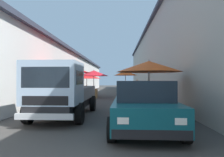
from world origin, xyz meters
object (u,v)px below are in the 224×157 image
Objects in this scene: fruit_stall_far_right at (149,72)px; fruit_stall_near_right at (87,78)px; delivery_truck at (60,92)px; fruit_stall_near_left at (65,72)px; plastic_stool at (76,96)px; fruit_stall_far_left at (125,77)px; hatchback_car at (143,104)px; fruit_stall_mid_lane at (94,76)px; vendor_by_crates at (137,86)px.

fruit_stall_far_right is 1.00× the size of fruit_stall_near_right.
fruit_stall_near_left is at bearing 12.51° from delivery_truck.
fruit_stall_far_right reaches higher than plastic_stool.
hatchback_car is at bearing -178.89° from fruit_stall_far_left.
plastic_stool is (-3.75, 3.61, -1.42)m from fruit_stall_far_left.
fruit_stall_mid_lane reaches higher than fruit_stall_far_right.
delivery_truck is at bearing -167.49° from fruit_stall_near_left.
fruit_stall_far_left reaches higher than fruit_stall_near_left.
fruit_stall_far_left is 1.53× the size of vendor_by_crates.
fruit_stall_far_right is 11.78m from fruit_stall_near_right.
fruit_stall_far_left reaches higher than plastic_stool.
fruit_stall_mid_lane is (5.37, -0.92, -0.07)m from fruit_stall_near_left.
fruit_stall_near_left reaches higher than vendor_by_crates.
delivery_truck is (-9.26, 0.05, -0.80)m from fruit_stall_mid_lane.
vendor_by_crates reaches higher than plastic_stool.
delivery_truck is at bearing 179.67° from fruit_stall_mid_lane.
hatchback_car is at bearing 175.95° from vendor_by_crates.
fruit_stall_near_left is at bearing 57.52° from fruit_stall_far_right.
delivery_truck reaches higher than vendor_by_crates.
fruit_stall_far_left reaches higher than fruit_stall_near_right.
fruit_stall_near_right is 12.15m from delivery_truck.
fruit_stall_far_left is 11.17m from delivery_truck.
fruit_stall_far_right reaches higher than fruit_stall_near_right.
fruit_stall_mid_lane is at bearing 128.50° from vendor_by_crates.
fruit_stall_far_left is 0.88× the size of fruit_stall_far_right.
fruit_stall_near_right reaches higher than plastic_stool.
delivery_truck reaches higher than hatchback_car.
fruit_stall_far_right reaches higher than vendor_by_crates.
fruit_stall_near_left reaches higher than plastic_stool.
fruit_stall_mid_lane is 0.62× the size of hatchback_car.
fruit_stall_near_right is at bearing 70.92° from fruit_stall_far_left.
fruit_stall_far_left reaches higher than delivery_truck.
vendor_by_crates is (0.20, -4.87, -0.82)m from fruit_stall_near_right.
vendor_by_crates is at bearing -2.38° from fruit_stall_far_right.
fruit_stall_near_left is (-6.93, 3.54, 0.16)m from fruit_stall_far_left.
fruit_stall_far_right is 1.11× the size of fruit_stall_mid_lane.
fruit_stall_far_right is 1.73× the size of vendor_by_crates.
hatchback_car is at bearing -164.80° from fruit_stall_mid_lane.
plastic_stool is (-5.22, 4.80, -0.57)m from vendor_by_crates.
fruit_stall_near_left is 5.45m from fruit_stall_mid_lane.
vendor_by_crates is at bearing -39.03° from fruit_stall_far_left.
fruit_stall_near_left is at bearing 150.64° from vendor_by_crates.
fruit_stall_far_left is at bearing 1.11° from hatchback_car.
delivery_truck is (-10.82, 2.67, -0.71)m from fruit_stall_far_left.
hatchback_car is 13.58m from vendor_by_crates.
fruit_stall_far_left is 9.68m from fruit_stall_far_right.
plastic_stool is (-5.02, -0.07, -1.39)m from fruit_stall_near_right.
fruit_stall_far_right is (-9.65, -0.73, 0.09)m from fruit_stall_far_left.
fruit_stall_near_right is at bearing 0.77° from plastic_stool.
fruit_stall_far_right is 11.17m from vendor_by_crates.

